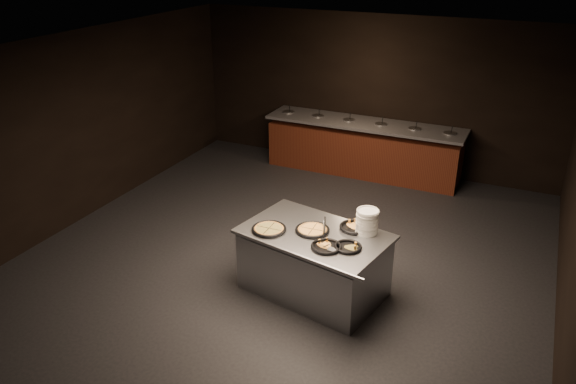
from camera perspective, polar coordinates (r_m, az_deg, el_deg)
name	(u,v)px	position (r m, az deg, el deg)	size (l,w,h in m)	color
room	(282,166)	(7.25, -0.61, 2.68)	(7.02, 8.02, 2.92)	black
salad_bar	(363,151)	(10.72, 7.59, 4.13)	(3.70, 0.83, 1.18)	#552614
serving_counter	(314,263)	(7.12, 2.65, -7.25)	(1.95, 1.47, 0.84)	silver
plate_stack	(367,222)	(6.89, 8.05, -2.99)	(0.27, 0.27, 0.30)	silver
pan_veggie_whole	(269,229)	(6.94, -1.95, -3.76)	(0.43, 0.43, 0.04)	black
pan_cheese_whole	(312,230)	(6.92, 2.50, -3.85)	(0.42, 0.42, 0.04)	black
pan_cheese_slices_a	(355,227)	(7.03, 6.81, -3.55)	(0.39, 0.39, 0.04)	black
pan_cheese_slices_b	(326,246)	(6.58, 3.92, -5.54)	(0.37, 0.37, 0.04)	black
pan_veggie_slices	(348,247)	(6.60, 6.11, -5.54)	(0.33, 0.33, 0.04)	black
server_left	(324,225)	(6.91, 3.69, -3.37)	(0.20, 0.33, 0.17)	silver
server_right	(324,243)	(6.54, 3.70, -5.22)	(0.31, 0.10, 0.15)	silver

